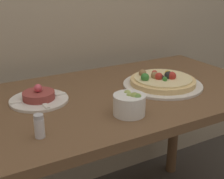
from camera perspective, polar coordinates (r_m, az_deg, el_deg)
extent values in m
cube|color=brown|center=(1.26, 1.82, -1.14)|extent=(1.20, 0.68, 0.03)
cylinder|color=brown|center=(1.91, 11.34, -5.63)|extent=(0.06, 0.06, 0.70)
cylinder|color=silver|center=(1.33, 9.22, 0.86)|extent=(0.33, 0.33, 0.01)
cylinder|color=#E5C17F|center=(1.33, 9.25, 1.49)|extent=(0.27, 0.27, 0.02)
cylinder|color=beige|center=(1.32, 9.29, 2.08)|extent=(0.24, 0.24, 0.01)
sphere|color=#B22D23|center=(1.30, 8.57, 2.37)|extent=(0.03, 0.03, 0.03)
sphere|color=black|center=(1.31, 10.30, 2.54)|extent=(0.04, 0.04, 0.04)
sphere|color=#B22D23|center=(1.35, 7.78, 3.03)|extent=(0.02, 0.02, 0.02)
sphere|color=#997047|center=(1.31, 7.80, 2.57)|extent=(0.03, 0.03, 0.03)
sphere|color=#997047|center=(1.33, 5.60, 3.02)|extent=(0.03, 0.03, 0.03)
sphere|color=black|center=(1.30, 9.00, 2.23)|extent=(0.02, 0.02, 0.02)
sphere|color=#B22D23|center=(1.31, 10.89, 2.45)|extent=(0.04, 0.04, 0.04)
sphere|color=gold|center=(1.35, 10.14, 2.92)|extent=(0.03, 0.03, 0.03)
sphere|color=#387F33|center=(1.28, 6.05, 2.23)|extent=(0.04, 0.04, 0.04)
sphere|color=#387F33|center=(1.28, 9.65, 1.87)|extent=(0.02, 0.02, 0.02)
cylinder|color=silver|center=(1.19, -13.18, -1.89)|extent=(0.22, 0.22, 0.01)
cylinder|color=#933D38|center=(1.18, -13.26, -1.05)|extent=(0.12, 0.12, 0.03)
sphere|color=#DB4C5B|center=(1.17, -13.37, 0.26)|extent=(0.03, 0.03, 0.03)
cube|color=white|center=(1.21, -9.42, -0.82)|extent=(0.04, 0.02, 0.01)
cube|color=white|center=(1.26, -14.32, -0.27)|extent=(0.02, 0.04, 0.01)
cube|color=white|center=(1.17, -17.14, -2.27)|extent=(0.04, 0.02, 0.01)
cube|color=white|center=(1.11, -11.95, -2.97)|extent=(0.02, 0.04, 0.01)
cylinder|color=white|center=(1.05, 3.17, -2.79)|extent=(0.11, 0.11, 0.07)
sphere|color=#A3B25B|center=(1.06, 2.84, -0.81)|extent=(0.03, 0.03, 0.03)
sphere|color=#8EA34C|center=(1.03, 4.10, -1.40)|extent=(0.03, 0.03, 0.03)
sphere|color=#8EA34C|center=(1.04, 3.26, -1.33)|extent=(0.03, 0.03, 0.03)
sphere|color=#668E42|center=(1.03, 4.65, -1.56)|extent=(0.03, 0.03, 0.03)
sphere|color=#B7BC70|center=(1.03, 4.77, -1.38)|extent=(0.03, 0.03, 0.03)
sphere|color=#A3B25B|center=(1.03, 4.17, -1.34)|extent=(0.03, 0.03, 0.03)
cylinder|color=silver|center=(0.93, -13.12, -6.85)|extent=(0.03, 0.03, 0.06)
cylinder|color=#B2B2B7|center=(0.91, -13.31, -4.84)|extent=(0.03, 0.03, 0.01)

